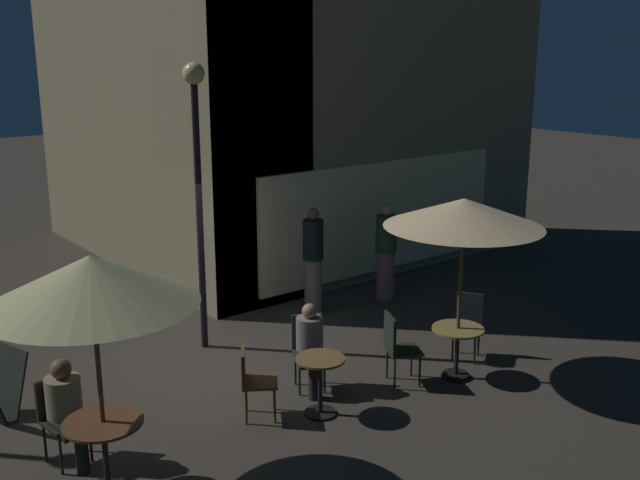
% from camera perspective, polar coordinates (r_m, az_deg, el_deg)
% --- Properties ---
extents(ground_plane, '(60.00, 60.00, 0.00)m').
position_cam_1_polar(ground_plane, '(10.78, -8.00, -9.53)').
color(ground_plane, '#39332B').
extents(cafe_building, '(8.26, 7.91, 9.74)m').
position_cam_1_polar(cafe_building, '(15.11, -4.56, 16.40)').
color(cafe_building, '#8C7D5C').
rests_on(cafe_building, ground).
extents(street_lamp_near_corner, '(0.31, 0.31, 4.18)m').
position_cam_1_polar(street_lamp_near_corner, '(10.69, -9.42, 6.10)').
color(street_lamp_near_corner, black).
rests_on(street_lamp_near_corner, ground).
extents(cafe_table_0, '(0.70, 0.70, 0.72)m').
position_cam_1_polar(cafe_table_0, '(10.29, 10.50, -7.73)').
color(cafe_table_0, black).
rests_on(cafe_table_0, ground).
extents(cafe_table_1, '(0.80, 0.80, 0.79)m').
position_cam_1_polar(cafe_table_1, '(7.97, -16.24, -14.43)').
color(cafe_table_1, black).
rests_on(cafe_table_1, ground).
extents(cafe_table_2, '(0.61, 0.61, 0.75)m').
position_cam_1_polar(cafe_table_2, '(9.17, 0.02, -10.48)').
color(cafe_table_2, black).
rests_on(cafe_table_2, ground).
extents(patio_umbrella_0, '(2.08, 2.08, 2.50)m').
position_cam_1_polar(patio_umbrella_0, '(9.76, 10.99, 2.00)').
color(patio_umbrella_0, black).
rests_on(patio_umbrella_0, ground).
extents(patio_umbrella_1, '(2.04, 2.04, 2.50)m').
position_cam_1_polar(patio_umbrella_1, '(7.33, -17.15, -3.05)').
color(patio_umbrella_1, black).
rests_on(patio_umbrella_1, ground).
extents(cafe_chair_0, '(0.58, 0.58, 0.97)m').
position_cam_1_polar(cafe_chair_0, '(9.99, 5.91, -7.89)').
color(cafe_chair_0, black).
rests_on(cafe_chair_0, ground).
extents(cafe_chair_1, '(0.54, 0.54, 0.94)m').
position_cam_1_polar(cafe_chair_1, '(10.98, 11.31, -6.03)').
color(cafe_chair_1, black).
rests_on(cafe_chair_1, ground).
extents(cafe_chair_2, '(0.49, 0.49, 0.95)m').
position_cam_1_polar(cafe_chair_2, '(8.68, -19.29, -12.30)').
color(cafe_chair_2, black).
rests_on(cafe_chair_2, ground).
extents(cafe_chair_3, '(0.56, 0.56, 0.98)m').
position_cam_1_polar(cafe_chair_3, '(9.86, -0.90, -8.03)').
color(cafe_chair_3, black).
rests_on(cafe_chair_3, ground).
extents(cafe_chair_4, '(0.59, 0.59, 0.89)m').
position_cam_1_polar(cafe_chair_4, '(9.12, -5.23, -10.39)').
color(cafe_chair_4, '#5A3216').
rests_on(cafe_chair_4, ground).
extents(patron_seated_0, '(0.42, 0.55, 1.21)m').
position_cam_1_polar(patron_seated_0, '(8.51, -18.89, -11.94)').
color(patron_seated_0, black).
rests_on(patron_seated_0, ground).
extents(patron_seated_1, '(0.48, 0.54, 1.19)m').
position_cam_1_polar(patron_seated_1, '(9.69, -0.74, -7.87)').
color(patron_seated_1, black).
rests_on(patron_seated_1, ground).
extents(patron_standing_2, '(0.37, 0.37, 1.75)m').
position_cam_1_polar(patron_standing_2, '(13.15, 5.08, -0.89)').
color(patron_standing_2, '#816165').
rests_on(patron_standing_2, ground).
extents(patron_standing_3, '(0.35, 0.35, 1.84)m').
position_cam_1_polar(patron_standing_3, '(12.30, -0.53, -1.67)').
color(patron_standing_3, slate).
rests_on(patron_standing_3, ground).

